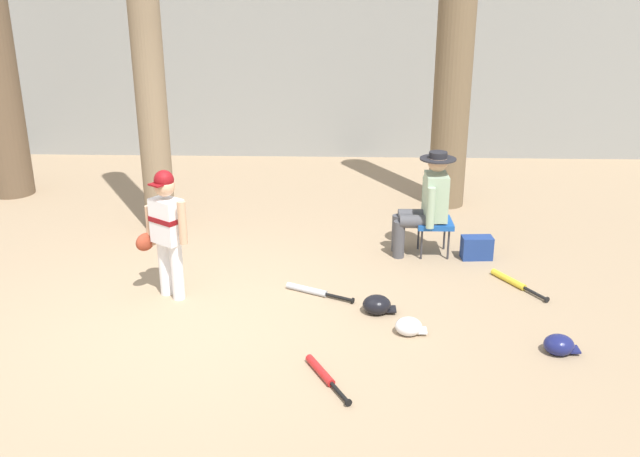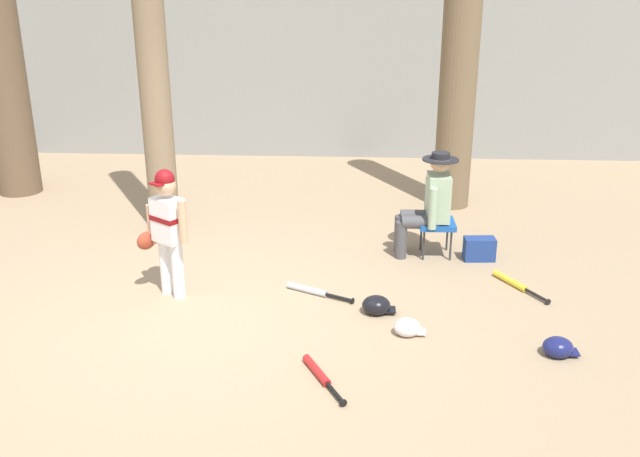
# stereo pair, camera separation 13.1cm
# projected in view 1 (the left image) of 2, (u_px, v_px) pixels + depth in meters

# --- Properties ---
(ground_plane) EXTENTS (60.00, 60.00, 0.00)m
(ground_plane) POSITION_uv_depth(u_px,v_px,m) (202.00, 323.00, 6.55)
(ground_plane) COLOR #9E8466
(concrete_back_wall) EXTENTS (18.00, 0.36, 2.84)m
(concrete_back_wall) POSITION_uv_depth(u_px,v_px,m) (267.00, 72.00, 11.93)
(concrete_back_wall) COLOR gray
(concrete_back_wall) RESTS_ON ground
(tree_near_player) EXTENTS (0.57, 0.57, 4.90)m
(tree_near_player) POSITION_uv_depth(u_px,v_px,m) (147.00, 53.00, 8.16)
(tree_near_player) COLOR #7F6B51
(tree_near_player) RESTS_ON ground
(tree_behind_spectator) EXTENTS (0.67, 0.67, 4.47)m
(tree_behind_spectator) POSITION_uv_depth(u_px,v_px,m) (454.00, 63.00, 9.15)
(tree_behind_spectator) COLOR brown
(tree_behind_spectator) RESTS_ON ground
(young_ballplayer) EXTENTS (0.60, 0.39, 1.31)m
(young_ballplayer) POSITION_uv_depth(u_px,v_px,m) (166.00, 226.00, 6.82)
(young_ballplayer) COLOR white
(young_ballplayer) RESTS_ON ground
(folding_stool) EXTENTS (0.41, 0.41, 0.41)m
(folding_stool) POSITION_uv_depth(u_px,v_px,m) (434.00, 224.00, 7.99)
(folding_stool) COLOR #194C9E
(folding_stool) RESTS_ON ground
(seated_spectator) EXTENTS (0.67, 0.53, 1.20)m
(seated_spectator) POSITION_uv_depth(u_px,v_px,m) (427.00, 201.00, 7.89)
(seated_spectator) COLOR #47474C
(seated_spectator) RESTS_ON ground
(handbag_beside_stool) EXTENTS (0.35, 0.20, 0.26)m
(handbag_beside_stool) POSITION_uv_depth(u_px,v_px,m) (477.00, 248.00, 7.94)
(handbag_beside_stool) COLOR navy
(handbag_beside_stool) RESTS_ON ground
(bat_aluminum_silver) EXTENTS (0.70, 0.39, 0.07)m
(bat_aluminum_silver) POSITION_uv_depth(u_px,v_px,m) (312.00, 291.00, 7.12)
(bat_aluminum_silver) COLOR #B7BCC6
(bat_aluminum_silver) RESTS_ON ground
(bat_red_barrel) EXTENTS (0.38, 0.67, 0.07)m
(bat_red_barrel) POSITION_uv_depth(u_px,v_px,m) (323.00, 374.00, 5.67)
(bat_red_barrel) COLOR red
(bat_red_barrel) RESTS_ON ground
(bat_yellow_trainer) EXTENTS (0.45, 0.71, 0.07)m
(bat_yellow_trainer) POSITION_uv_depth(u_px,v_px,m) (513.00, 282.00, 7.32)
(bat_yellow_trainer) COLOR yellow
(bat_yellow_trainer) RESTS_ON ground
(batting_helmet_navy) EXTENTS (0.31, 0.23, 0.18)m
(batting_helmet_navy) POSITION_uv_depth(u_px,v_px,m) (559.00, 345.00, 6.02)
(batting_helmet_navy) COLOR navy
(batting_helmet_navy) RESTS_ON ground
(batting_helmet_black) EXTENTS (0.32, 0.25, 0.18)m
(batting_helmet_black) POSITION_uv_depth(u_px,v_px,m) (377.00, 305.00, 6.72)
(batting_helmet_black) COLOR black
(batting_helmet_black) RESTS_ON ground
(batting_helmet_white) EXTENTS (0.28, 0.22, 0.16)m
(batting_helmet_white) POSITION_uv_depth(u_px,v_px,m) (409.00, 326.00, 6.34)
(batting_helmet_white) COLOR silver
(batting_helmet_white) RESTS_ON ground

